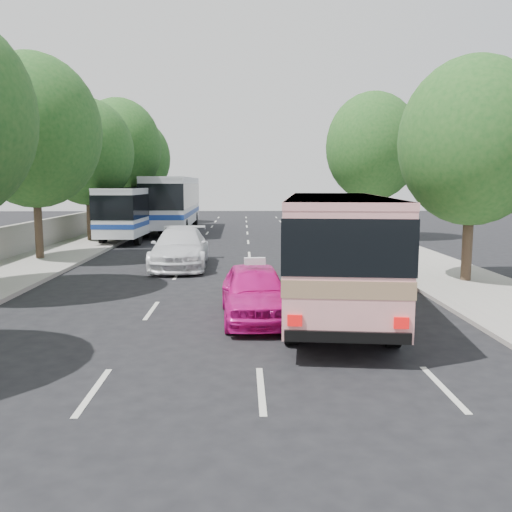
{
  "coord_description": "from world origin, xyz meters",
  "views": [
    {
      "loc": [
        0.7,
        -11.01,
        3.57
      ],
      "look_at": [
        1.05,
        3.62,
        1.6
      ],
      "focal_mm": 38.0,
      "sensor_mm": 36.0,
      "label": 1
    }
  ],
  "objects_px": {
    "pink_bus": "(335,240)",
    "tour_coach_rear": "(173,199)",
    "pink_taxi": "(255,292)",
    "white_pickup": "(180,248)",
    "tour_coach_front": "(135,208)"
  },
  "relations": [
    {
      "from": "pink_bus",
      "to": "tour_coach_rear",
      "type": "distance_m",
      "value": 26.71
    },
    {
      "from": "pink_taxi",
      "to": "white_pickup",
      "type": "bearing_deg",
      "value": 105.26
    },
    {
      "from": "pink_taxi",
      "to": "tour_coach_rear",
      "type": "height_order",
      "value": "tour_coach_rear"
    },
    {
      "from": "pink_bus",
      "to": "white_pickup",
      "type": "height_order",
      "value": "pink_bus"
    },
    {
      "from": "pink_bus",
      "to": "white_pickup",
      "type": "bearing_deg",
      "value": 130.17
    },
    {
      "from": "pink_bus",
      "to": "pink_taxi",
      "type": "relative_size",
      "value": 2.41
    },
    {
      "from": "pink_taxi",
      "to": "tour_coach_rear",
      "type": "bearing_deg",
      "value": 98.56
    },
    {
      "from": "tour_coach_front",
      "to": "tour_coach_rear",
      "type": "bearing_deg",
      "value": 73.23
    },
    {
      "from": "pink_bus",
      "to": "tour_coach_rear",
      "type": "xyz_separation_m",
      "value": [
        -7.78,
        25.55,
        0.41
      ]
    },
    {
      "from": "white_pickup",
      "to": "tour_coach_rear",
      "type": "relative_size",
      "value": 0.42
    },
    {
      "from": "pink_bus",
      "to": "tour_coach_rear",
      "type": "height_order",
      "value": "tour_coach_rear"
    },
    {
      "from": "pink_bus",
      "to": "tour_coach_rear",
      "type": "bearing_deg",
      "value": 113.75
    },
    {
      "from": "tour_coach_front",
      "to": "pink_bus",
      "type": "bearing_deg",
      "value": -62.75
    },
    {
      "from": "white_pickup",
      "to": "tour_coach_rear",
      "type": "xyz_separation_m",
      "value": [
        -2.5,
        17.53,
        1.59
      ]
    },
    {
      "from": "white_pickup",
      "to": "tour_coach_rear",
      "type": "height_order",
      "value": "tour_coach_rear"
    }
  ]
}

